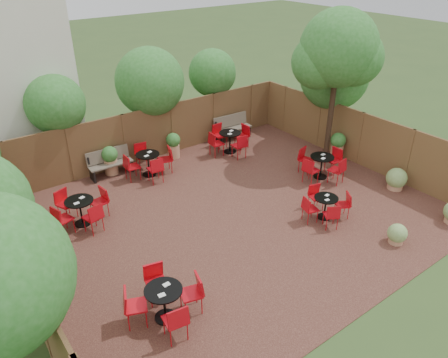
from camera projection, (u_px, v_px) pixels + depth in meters
ground at (230, 215)px, 13.33m from camera, size 80.00×80.00×0.00m
courtyard_paving at (230, 215)px, 13.33m from camera, size 12.00×10.00×0.02m
fence_back at (149, 134)px, 16.37m from camera, size 12.00×0.08×2.00m
fence_left at (17, 267)px, 9.70m from camera, size 0.08×10.00×2.00m
fence_right at (360, 138)px, 16.01m from camera, size 0.08×10.00×2.00m
overhang_foliage at (132, 123)px, 12.56m from camera, size 15.99×10.74×2.70m
courtyard_tree at (338, 53)px, 14.94m from camera, size 2.83×2.74×5.50m
park_bench_left at (110, 162)px, 15.38m from camera, size 1.57×0.55×0.96m
park_bench_right at (232, 127)px, 18.25m from camera, size 1.65×0.60×1.00m
bistro_tables at (209, 187)px, 13.87m from camera, size 9.52×7.97×0.96m
planters at (162, 161)px, 15.33m from camera, size 11.62×4.58×1.08m
low_shrubs at (417, 201)px, 13.39m from camera, size 3.22×2.90×0.74m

